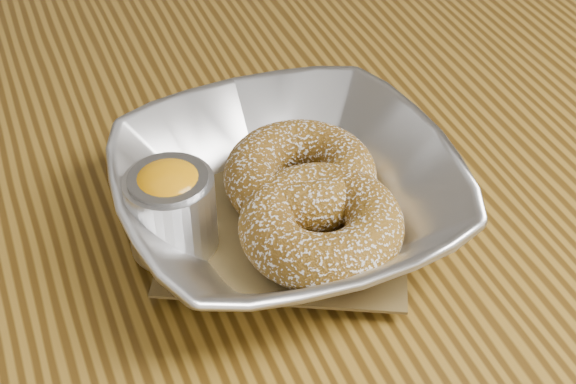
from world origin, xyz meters
name	(u,v)px	position (x,y,z in m)	size (l,w,h in m)	color
table	(169,287)	(0.00, 0.00, 0.65)	(1.20, 0.80, 0.75)	brown
serving_bowl	(288,198)	(0.07, -0.07, 0.78)	(0.21, 0.21, 0.05)	silver
parchment	(288,218)	(0.07, -0.07, 0.76)	(0.14, 0.14, 0.00)	brown
donut_back	(300,175)	(0.08, -0.06, 0.78)	(0.10, 0.10, 0.03)	brown
donut_front	(321,225)	(0.07, -0.10, 0.78)	(0.10, 0.10, 0.03)	brown
ramekin	(171,207)	(-0.01, -0.07, 0.79)	(0.05, 0.05, 0.06)	silver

